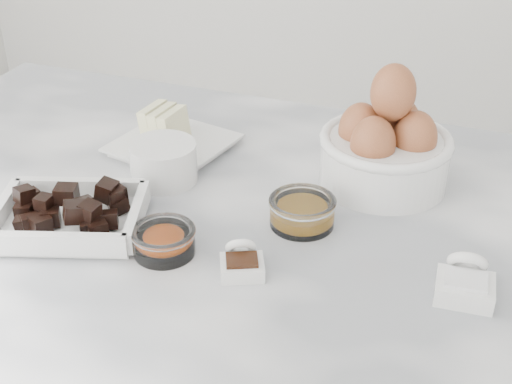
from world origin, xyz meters
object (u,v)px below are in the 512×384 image
Objects in this scene: butter_plate at (171,137)px; zest_bowl at (164,240)px; sugar_ramekin at (163,161)px; egg_bowl at (386,146)px; salt_spoon at (465,282)px; honey_bowl at (302,211)px; chocolate_dish at (69,214)px; vanilla_spoon at (242,262)px.

butter_plate reaches higher than zest_bowl.
zest_bowl is at bearing -63.61° from sugar_ramekin.
egg_bowl reaches higher than salt_spoon.
honey_bowl is at bearing 161.27° from salt_spoon.
chocolate_dish is 2.77× the size of zest_bowl.
egg_bowl reaches higher than zest_bowl.
egg_bowl is 0.25m from salt_spoon.
chocolate_dish is at bearing -96.24° from butter_plate.
egg_bowl is at bearing 2.18° from butter_plate.
chocolate_dish is 0.24m from butter_plate.
egg_bowl reaches higher than sugar_ramekin.
chocolate_dish is 1.19× the size of egg_bowl.
vanilla_spoon is at bearing -49.63° from butter_plate.
vanilla_spoon is at bearing -107.27° from honey_bowl.
honey_bowl is 0.12m from vanilla_spoon.
sugar_ramekin is 1.28× the size of vanilla_spoon.
chocolate_dish is at bearing 177.90° from vanilla_spoon.
chocolate_dish is 0.13m from zest_bowl.
vanilla_spoon is at bearing -2.10° from chocolate_dish.
sugar_ramekin is at bearing 165.07° from salt_spoon.
vanilla_spoon is 0.92× the size of salt_spoon.
sugar_ramekin reaches higher than honey_bowl.
egg_bowl is 2.30× the size of salt_spoon.
chocolate_dish is 0.48m from salt_spoon.
vanilla_spoon is (-0.04, -0.12, -0.01)m from honey_bowl.
butter_plate is 0.32m from egg_bowl.
zest_bowl is (0.08, -0.16, -0.01)m from sugar_ramekin.
chocolate_dish is 2.97× the size of vanilla_spoon.
chocolate_dish is at bearing -158.10° from honey_bowl.
sugar_ramekin is at bearing 168.89° from honey_bowl.
egg_bowl is at bearing 50.41° from zest_bowl.
chocolate_dish is 0.24m from vanilla_spoon.
sugar_ramekin is 0.31m from egg_bowl.
butter_plate reaches higher than chocolate_dish.
butter_plate is at bearing 109.55° from sugar_ramekin.
sugar_ramekin is 0.24m from vanilla_spoon.
vanilla_spoon is (0.18, -0.16, -0.02)m from sugar_ramekin.
butter_plate is 2.55× the size of vanilla_spoon.
chocolate_dish is 0.16m from sugar_ramekin.
egg_bowl is 2.11× the size of honey_bowl.
chocolate_dish is at bearing -175.44° from salt_spoon.
vanilla_spoon is (0.10, -0.00, -0.01)m from zest_bowl.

